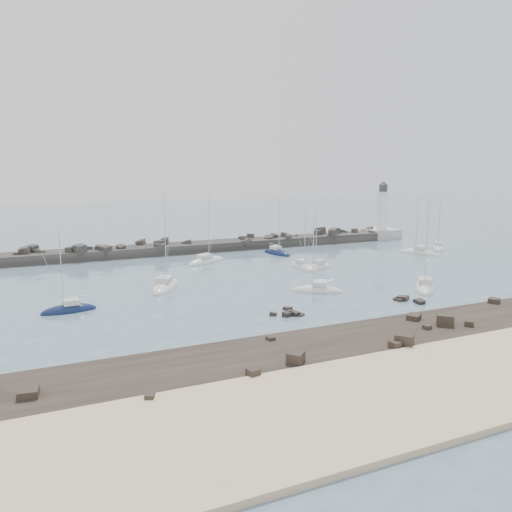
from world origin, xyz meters
The scene contains 17 objects.
ground centered at (0.00, 0.00, 0.00)m, with size 400.00×400.00×0.00m, color slate.
sand_strip centered at (0.00, -32.00, 0.00)m, with size 140.00×14.00×1.00m, color beige.
rock_shelf centered at (0.15, -21.98, 0.02)m, with size 140.00×12.76×1.89m.
rock_cluster_near centered at (-3.66, -9.56, 0.04)m, with size 4.12×3.95×1.13m.
rock_cluster_far centered at (13.33, -10.71, 0.03)m, with size 3.35×3.96×1.19m.
breakwater centered at (-7.58, 37.99, 0.31)m, with size 115.00×7.52×5.29m.
lighthouse centered at (47.00, 38.00, 3.09)m, with size 7.00×7.00×14.60m.
sailboat_1 centered at (-27.46, 2.18, 0.14)m, with size 6.63×2.54×10.45m.
sailboat_2 centered at (-13.88, 9.26, 0.14)m, with size 7.19×9.64×14.86m.
sailboat_3 centered at (-2.25, 25.45, 0.13)m, with size 9.28×6.60×14.08m.
sailboat_4 centered at (4.89, -1.72, 0.13)m, with size 7.27×5.71×11.44m.
sailboat_5 centered at (11.16, 13.44, 0.14)m, with size 2.75×7.29×11.41m.
sailboat_6 centered at (19.78, -6.61, 0.15)m, with size 7.47×8.03×13.36m.
sailboat_7 centered at (13.59, 28.28, 0.14)m, with size 3.90×8.08×12.35m.
sailboat_8 centered at (13.20, 11.89, 0.14)m, with size 7.02×4.51×10.89m.
sailboat_9 centered at (39.55, 16.61, 0.15)m, with size 5.42×8.07×12.45m.
sailboat_10 centered at (47.56, 19.61, 0.15)m, with size 6.42×6.91×11.66m.
Camera 1 is at (-30.54, -60.07, 17.22)m, focal length 35.00 mm.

